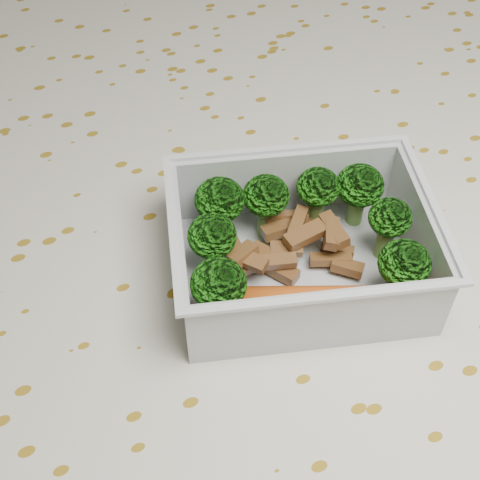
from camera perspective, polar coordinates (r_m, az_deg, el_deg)
name	(u,v)px	position (r m, az deg, el deg)	size (l,w,h in m)	color
dining_table	(250,336)	(0.52, 0.82, -8.20)	(1.40, 0.90, 0.75)	brown
tablecloth	(250,297)	(0.48, 0.89, -4.92)	(1.46, 0.96, 0.19)	beige
lunch_container	(301,255)	(0.43, 5.20, -1.25)	(0.19, 0.17, 0.06)	silver
broccoli_florets	(293,224)	(0.43, 4.59, 1.37)	(0.15, 0.13, 0.05)	#608C3F
meat_pile	(290,245)	(0.44, 4.32, -0.41)	(0.09, 0.07, 0.03)	brown
sausage	(317,303)	(0.42, 6.59, -5.36)	(0.13, 0.07, 0.02)	#D15618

